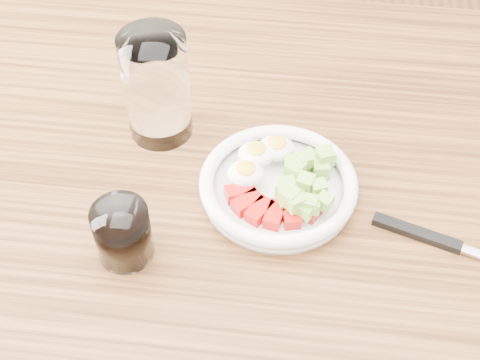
% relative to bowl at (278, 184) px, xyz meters
% --- Properties ---
extents(dining_table, '(1.50, 0.90, 0.77)m').
position_rel_bowl_xyz_m(dining_table, '(-0.04, -0.02, -0.12)').
color(dining_table, brown).
rests_on(dining_table, ground).
extents(bowl, '(0.20, 0.20, 0.05)m').
position_rel_bowl_xyz_m(bowl, '(0.00, 0.00, 0.00)').
color(bowl, white).
rests_on(bowl, dining_table).
extents(fork, '(0.22, 0.08, 0.01)m').
position_rel_bowl_xyz_m(fork, '(0.20, -0.05, -0.01)').
color(fork, black).
rests_on(fork, dining_table).
extents(water_glass, '(0.09, 0.09, 0.15)m').
position_rel_bowl_xyz_m(water_glass, '(-0.17, 0.09, 0.06)').
color(water_glass, white).
rests_on(water_glass, dining_table).
extents(coffee_glass, '(0.07, 0.07, 0.07)m').
position_rel_bowl_xyz_m(coffee_glass, '(-0.17, -0.11, 0.02)').
color(coffee_glass, white).
rests_on(coffee_glass, dining_table).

